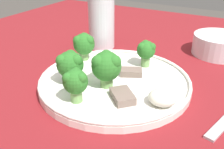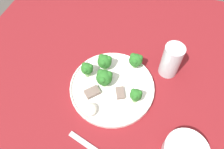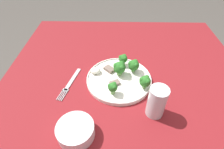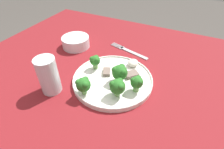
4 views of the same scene
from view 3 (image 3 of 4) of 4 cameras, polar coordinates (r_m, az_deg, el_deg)
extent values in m
cube|color=maroon|center=(0.74, 4.58, -4.12)|extent=(1.07, 1.14, 0.03)
cylinder|color=brown|center=(1.46, 21.94, 0.56)|extent=(0.06, 0.06, 0.71)
cylinder|color=brown|center=(1.43, -16.47, 1.15)|extent=(0.06, 0.06, 0.71)
cylinder|color=white|center=(0.74, 2.28, -1.67)|extent=(0.27, 0.27, 0.01)
torus|color=white|center=(0.73, 2.30, -1.17)|extent=(0.27, 0.27, 0.01)
cube|color=#B2B2B7|center=(0.77, -12.68, -1.45)|extent=(0.05, 0.14, 0.00)
cube|color=#B2B2B7|center=(0.73, -14.99, -5.06)|extent=(0.03, 0.02, 0.00)
cube|color=#B2B2B7|center=(0.72, -16.67, -6.36)|extent=(0.02, 0.05, 0.00)
cube|color=#B2B2B7|center=(0.71, -16.20, -6.49)|extent=(0.02, 0.05, 0.00)
cube|color=#B2B2B7|center=(0.71, -15.72, -6.62)|extent=(0.02, 0.05, 0.00)
cube|color=#B2B2B7|center=(0.71, -15.25, -6.76)|extent=(0.02, 0.05, 0.00)
cylinder|color=silver|center=(0.59, -11.78, -17.54)|extent=(0.12, 0.12, 0.05)
cylinder|color=silver|center=(0.59, -11.74, -17.67)|extent=(0.10, 0.10, 0.03)
cylinder|color=silver|center=(0.61, 14.41, -8.63)|extent=(0.06, 0.06, 0.12)
cylinder|color=silver|center=(0.63, 14.03, -10.02)|extent=(0.05, 0.05, 0.07)
cylinder|color=#709E56|center=(0.70, 10.51, -3.67)|extent=(0.02, 0.02, 0.02)
sphere|color=#286B23|center=(0.69, 10.77, -2.22)|extent=(0.04, 0.04, 0.04)
sphere|color=#286B23|center=(0.68, 9.76, -1.61)|extent=(0.02, 0.02, 0.02)
sphere|color=#286B23|center=(0.67, 11.56, -2.32)|extent=(0.02, 0.02, 0.02)
sphere|color=#286B23|center=(0.69, 11.30, -0.94)|extent=(0.02, 0.02, 0.02)
cylinder|color=#709E56|center=(0.75, 2.43, 0.62)|extent=(0.02, 0.02, 0.02)
sphere|color=#286B23|center=(0.73, 2.49, 2.25)|extent=(0.05, 0.05, 0.05)
sphere|color=#286B23|center=(0.72, 1.31, 2.95)|extent=(0.02, 0.02, 0.02)
sphere|color=#286B23|center=(0.71, 3.15, 2.24)|extent=(0.02, 0.02, 0.02)
sphere|color=#286B23|center=(0.73, 3.10, 3.59)|extent=(0.02, 0.02, 0.02)
cylinder|color=#709E56|center=(0.80, 3.59, 3.76)|extent=(0.02, 0.02, 0.02)
sphere|color=#286B23|center=(0.78, 3.66, 5.14)|extent=(0.04, 0.04, 0.04)
sphere|color=#286B23|center=(0.78, 2.82, 5.67)|extent=(0.02, 0.02, 0.02)
sphere|color=#286B23|center=(0.77, 4.15, 5.19)|extent=(0.02, 0.02, 0.02)
sphere|color=#286B23|center=(0.79, 4.09, 6.10)|extent=(0.02, 0.02, 0.02)
cylinder|color=#709E56|center=(0.77, 6.95, 1.53)|extent=(0.02, 0.02, 0.02)
sphere|color=#286B23|center=(0.75, 7.11, 3.01)|extent=(0.05, 0.05, 0.05)
sphere|color=#286B23|center=(0.74, 6.10, 3.66)|extent=(0.02, 0.02, 0.02)
sphere|color=#286B23|center=(0.74, 7.80, 3.02)|extent=(0.02, 0.02, 0.02)
sphere|color=#286B23|center=(0.75, 7.64, 4.21)|extent=(0.02, 0.02, 0.02)
cylinder|color=#709E56|center=(0.67, 0.25, -5.54)|extent=(0.02, 0.02, 0.02)
sphere|color=#286B23|center=(0.65, 0.26, -4.17)|extent=(0.04, 0.04, 0.04)
sphere|color=#286B23|center=(0.65, -0.71, -3.65)|extent=(0.02, 0.02, 0.02)
sphere|color=#286B23|center=(0.64, 0.74, -4.29)|extent=(0.02, 0.02, 0.02)
sphere|color=#286B23|center=(0.65, 0.75, -3.07)|extent=(0.02, 0.02, 0.02)
cube|color=#756056|center=(0.77, -0.89, 1.75)|extent=(0.05, 0.05, 0.01)
cube|color=#756056|center=(0.71, 0.91, -2.81)|extent=(0.05, 0.04, 0.01)
ellipsoid|color=silver|center=(0.76, -5.40, 1.25)|extent=(0.04, 0.04, 0.02)
camera|label=1|loc=(0.96, -10.80, 24.75)|focal=42.00mm
camera|label=2|loc=(0.53, -51.44, 42.41)|focal=35.00mm
camera|label=4|loc=(0.85, 35.87, 28.09)|focal=28.00mm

